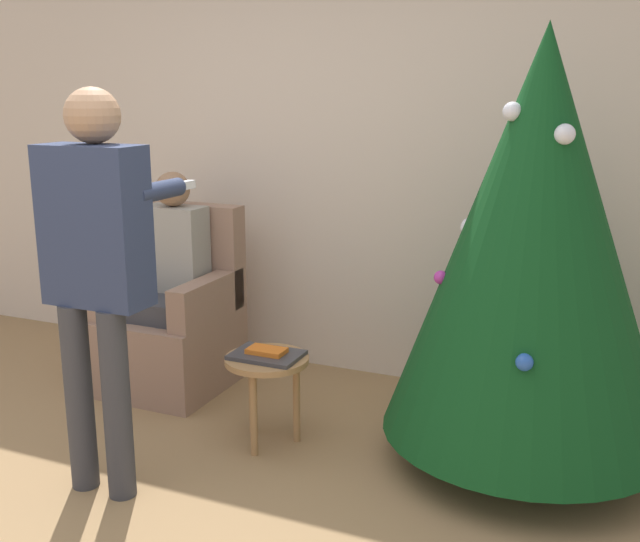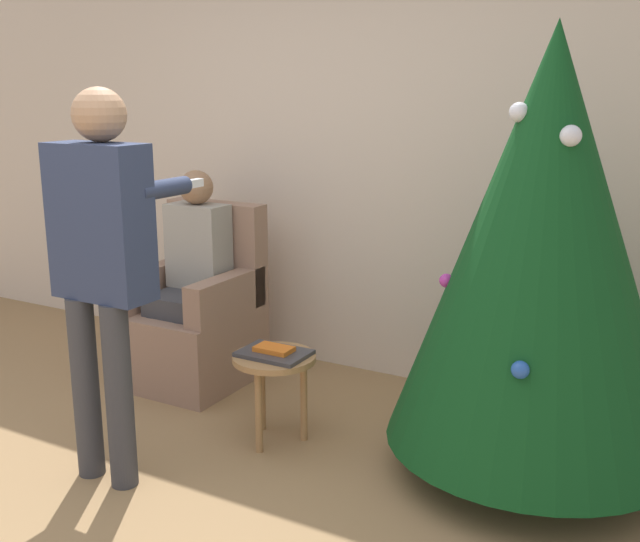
% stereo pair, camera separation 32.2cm
% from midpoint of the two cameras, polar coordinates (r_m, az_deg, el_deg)
% --- Properties ---
extents(wall_back, '(8.00, 0.06, 2.70)m').
position_cam_midpoint_polar(wall_back, '(4.58, -1.88, 8.95)').
color(wall_back, beige).
rests_on(wall_back, ground_plane).
extents(christmas_tree, '(1.32, 1.32, 2.01)m').
position_cam_midpoint_polar(christmas_tree, '(3.42, 13.51, 2.44)').
color(christmas_tree, brown).
rests_on(christmas_tree, ground_plane).
extents(armchair, '(0.65, 0.71, 1.06)m').
position_cam_midpoint_polar(armchair, '(4.56, -13.04, -4.07)').
color(armchair, '#93705B').
rests_on(armchair, ground_plane).
extents(person_seated, '(0.36, 0.46, 1.27)m').
position_cam_midpoint_polar(person_seated, '(4.45, -13.51, -0.07)').
color(person_seated, '#38383D').
rests_on(person_seated, ground_plane).
extents(person_standing, '(0.46, 0.57, 1.74)m').
position_cam_midpoint_polar(person_standing, '(3.30, -19.39, 1.08)').
color(person_standing, '#38383D').
rests_on(person_standing, ground_plane).
extents(side_stool, '(0.41, 0.41, 0.45)m').
position_cam_midpoint_polar(side_stool, '(3.72, -6.56, -7.58)').
color(side_stool, '#A37547').
rests_on(side_stool, ground_plane).
extents(laptop, '(0.34, 0.24, 0.02)m').
position_cam_midpoint_polar(laptop, '(3.70, -6.59, -6.42)').
color(laptop, '#38383D').
rests_on(laptop, side_stool).
extents(book, '(0.19, 0.11, 0.02)m').
position_cam_midpoint_polar(book, '(3.69, -6.60, -6.10)').
color(book, orange).
rests_on(book, laptop).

